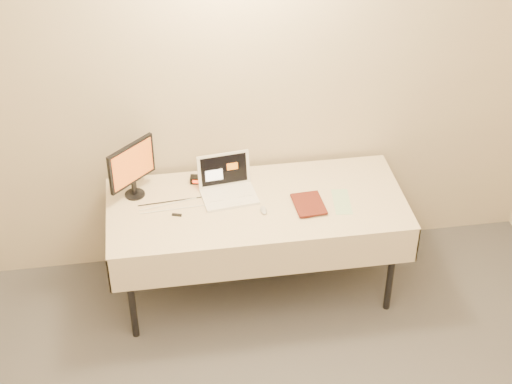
{
  "coord_description": "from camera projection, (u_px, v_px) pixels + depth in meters",
  "views": [
    {
      "loc": [
        -0.59,
        -1.81,
        3.66
      ],
      "look_at": [
        -0.01,
        1.99,
        0.86
      ],
      "focal_mm": 55.0,
      "sensor_mm": 36.0,
      "label": 1
    }
  ],
  "objects": [
    {
      "name": "usb_dongle",
      "position": [
        177.0,
        215.0,
        4.77
      ],
      "size": [
        0.06,
        0.04,
        0.01
      ],
      "primitive_type": "cube",
      "rotation": [
        0.0,
        0.0,
        -0.32
      ],
      "color": "black",
      "rests_on": "table"
    },
    {
      "name": "alarm_clock",
      "position": [
        199.0,
        180.0,
        5.04
      ],
      "size": [
        0.12,
        0.07,
        0.05
      ],
      "rotation": [
        0.0,
        0.0,
        -0.19
      ],
      "color": "black",
      "rests_on": "table"
    },
    {
      "name": "back_wall",
      "position": [
        246.0,
        81.0,
        4.88
      ],
      "size": [
        4.0,
        0.1,
        2.7
      ],
      "primitive_type": "cube",
      "color": "beige",
      "rests_on": "ground"
    },
    {
      "name": "clicker",
      "position": [
        264.0,
        210.0,
        4.8
      ],
      "size": [
        0.04,
        0.08,
        0.02
      ],
      "primitive_type": "ellipsoid",
      "rotation": [
        0.0,
        0.0,
        0.04
      ],
      "color": "#B2B2B5",
      "rests_on": "table"
    },
    {
      "name": "laptop",
      "position": [
        227.0,
        185.0,
        4.93
      ],
      "size": [
        0.37,
        0.32,
        0.23
      ],
      "rotation": [
        0.0,
        0.0,
        0.12
      ],
      "color": "white",
      "rests_on": "table"
    },
    {
      "name": "table",
      "position": [
        257.0,
        211.0,
        4.91
      ],
      "size": [
        1.86,
        0.81,
        0.74
      ],
      "color": "black",
      "rests_on": "ground"
    },
    {
      "name": "paper_form",
      "position": [
        342.0,
        202.0,
        4.88
      ],
      "size": [
        0.13,
        0.27,
        0.0
      ],
      "primitive_type": "cube",
      "rotation": [
        0.0,
        0.0,
        -0.11
      ],
      "color": "#A9D5A9",
      "rests_on": "table"
    },
    {
      "name": "monitor",
      "position": [
        132.0,
        166.0,
        4.81
      ],
      "size": [
        0.28,
        0.26,
        0.37
      ],
      "rotation": [
        0.0,
        0.0,
        0.74
      ],
      "color": "black",
      "rests_on": "table"
    },
    {
      "name": "book",
      "position": [
        295.0,
        192.0,
        4.76
      ],
      "size": [
        0.18,
        0.03,
        0.24
      ],
      "primitive_type": "imported",
      "rotation": [
        0.0,
        0.0,
        0.06
      ],
      "color": "maroon",
      "rests_on": "table"
    }
  ]
}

